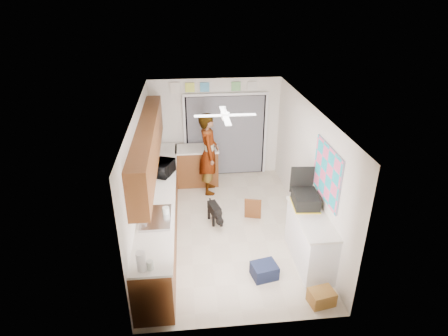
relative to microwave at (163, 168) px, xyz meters
name	(u,v)px	position (x,y,z in m)	size (l,w,h in m)	color
floor	(226,227)	(1.23, -0.66, -1.08)	(5.00, 5.00, 0.00)	beige
ceiling	(226,109)	(1.23, -0.66, 1.42)	(5.00, 5.00, 0.00)	white
wall_back	(215,128)	(1.23, 1.84, 0.17)	(3.20, 3.20, 0.00)	white
wall_front	(246,257)	(1.23, -3.16, 0.17)	(3.20, 3.20, 0.00)	white
wall_left	(141,176)	(-0.37, -0.66, 0.17)	(5.00, 5.00, 0.00)	white
wall_right	(308,169)	(2.83, -0.66, 0.17)	(5.00, 5.00, 0.00)	white
left_base_cabinets	(161,212)	(-0.07, -0.66, -0.63)	(0.60, 4.80, 0.90)	brown
left_countertop	(159,191)	(-0.06, -0.66, -0.16)	(0.62, 4.80, 0.04)	white
upper_cabinets	(148,145)	(-0.21, -0.46, 0.72)	(0.32, 4.00, 0.80)	brown
sink_basin	(156,218)	(-0.06, -1.66, -0.13)	(0.50, 0.76, 0.06)	silver
faucet	(144,214)	(-0.25, -1.66, -0.03)	(0.03, 0.03, 0.22)	silver
peninsula_base	(197,166)	(0.73, 1.34, -0.63)	(1.00, 0.60, 0.90)	brown
peninsula_top	(197,149)	(0.73, 1.34, -0.16)	(1.04, 0.64, 0.04)	white
back_opening_recess	(225,136)	(1.48, 1.81, -0.03)	(2.00, 0.06, 2.10)	black
curtain_panel	(226,136)	(1.48, 1.77, -0.03)	(1.90, 0.03, 2.05)	gray
door_trim_left	(185,138)	(0.46, 1.78, -0.03)	(0.06, 0.04, 2.10)	white
door_trim_right	(265,135)	(2.50, 1.78, -0.03)	(0.06, 0.04, 2.10)	white
door_trim_head	(226,94)	(1.48, 1.78, 1.04)	(2.10, 0.04, 0.06)	white
header_frame_0	(190,88)	(0.63, 1.81, 1.22)	(0.22, 0.02, 0.22)	#E1F551
header_frame_1	(205,87)	(0.98, 1.81, 1.22)	(0.22, 0.02, 0.22)	#4DA2CE
header_frame_3	(236,86)	(1.73, 1.81, 1.22)	(0.22, 0.02, 0.22)	#72C06D
header_frame_4	(252,86)	(2.13, 1.81, 1.22)	(0.22, 0.02, 0.22)	silver
route66_sign	(175,88)	(0.28, 1.81, 1.22)	(0.22, 0.02, 0.26)	silver
right_counter_base	(310,240)	(2.58, -1.86, -0.63)	(0.50, 1.40, 0.90)	white
right_counter_top	(312,218)	(2.57, -1.86, -0.16)	(0.54, 1.44, 0.04)	white
abstract_painting	(327,173)	(2.81, -1.66, 0.57)	(0.03, 1.15, 0.95)	#F45989
ceiling_fan	(225,115)	(1.23, -0.46, 1.24)	(1.14, 1.14, 0.24)	white
microwave	(163,168)	(0.00, 0.00, 0.00)	(0.52, 0.35, 0.29)	black
jar_a	(166,211)	(0.11, -1.58, -0.06)	(0.11, 0.11, 0.16)	silver
jar_b	(150,265)	(-0.06, -2.91, -0.07)	(0.09, 0.09, 0.14)	silver
paper_towel_roll	(141,261)	(-0.17, -2.91, 0.00)	(0.14, 0.14, 0.29)	white
suitcase	(305,199)	(2.55, -1.49, -0.02)	(0.42, 0.56, 0.24)	black
suitcase_rim	(305,205)	(2.55, -1.49, -0.13)	(0.44, 0.58, 0.02)	yellow
suitcase_lid	(302,179)	(2.55, -1.20, 0.23)	(0.42, 0.03, 0.50)	black
cardboard_box	(321,297)	(2.48, -2.86, -0.96)	(0.38, 0.28, 0.24)	olive
navy_crate	(264,271)	(1.72, -2.19, -0.96)	(0.41, 0.34, 0.25)	#151C34
cabinet_door_panel	(253,209)	(1.82, -0.45, -0.82)	(0.35, 0.03, 0.52)	brown
man	(209,154)	(1.00, 0.89, -0.11)	(0.71, 0.47, 1.95)	white
dog	(214,212)	(1.01, -0.45, -0.85)	(0.25, 0.59, 0.46)	black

